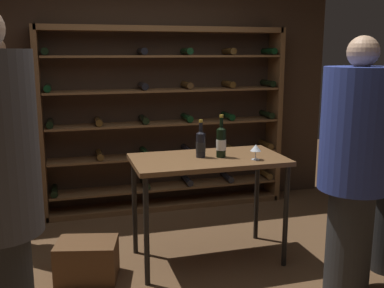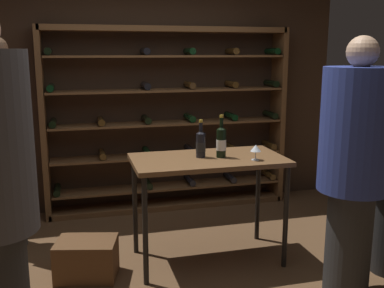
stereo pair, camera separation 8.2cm
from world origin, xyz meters
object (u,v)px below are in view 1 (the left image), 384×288
at_px(person_guest_khaki, 1,135).
at_px(person_bystander_dark_jacket, 355,158).
at_px(wine_bottle_gold_foil, 201,144).
at_px(wine_crate, 87,260).
at_px(wine_rack, 167,121).
at_px(wine_bottle_red_label, 221,142).
at_px(wine_glass_stemmed_right, 256,148).
at_px(tasting_table, 208,168).

bearing_deg(person_guest_khaki, person_bystander_dark_jacket, -75.69).
bearing_deg(person_bystander_dark_jacket, wine_bottle_gold_foil, -117.75).
bearing_deg(wine_crate, wine_rack, 55.80).
height_order(wine_bottle_red_label, wine_glass_stemmed_right, wine_bottle_red_label).
height_order(person_bystander_dark_jacket, wine_bottle_red_label, person_bystander_dark_jacket).
height_order(tasting_table, person_guest_khaki, person_guest_khaki).
xyz_separation_m(tasting_table, wine_bottle_red_label, (0.11, -0.02, 0.23)).
bearing_deg(wine_glass_stemmed_right, person_bystander_dark_jacket, -51.13).
relative_size(wine_rack, wine_crate, 5.85).
distance_m(wine_rack, wine_crate, 2.02).
bearing_deg(wine_rack, wine_crate, -124.20).
bearing_deg(person_guest_khaki, wine_bottle_red_label, -67.18).
distance_m(tasting_table, wine_crate, 1.25).
distance_m(wine_crate, wine_glass_stemmed_right, 1.66).
distance_m(person_guest_khaki, wine_glass_stemmed_right, 2.28).
bearing_deg(tasting_table, wine_bottle_red_label, -8.09).
xyz_separation_m(person_bystander_dark_jacket, wine_bottle_gold_foil, (-0.92, 0.84, -0.01)).
relative_size(tasting_table, wine_bottle_red_label, 3.55).
bearing_deg(person_bystander_dark_jacket, wine_glass_stemmed_right, -126.35).
relative_size(person_bystander_dark_jacket, wine_crate, 4.03).
relative_size(person_bystander_dark_jacket, wine_glass_stemmed_right, 14.79).
bearing_deg(wine_glass_stemmed_right, tasting_table, 152.29).
distance_m(wine_rack, person_bystander_dark_jacket, 2.43).
height_order(wine_rack, wine_bottle_gold_foil, wine_rack).
bearing_deg(person_bystander_dark_jacket, tasting_table, -118.63).
xyz_separation_m(person_guest_khaki, wine_crate, (0.67, -0.82, -0.93)).
bearing_deg(tasting_table, wine_rack, 91.09).
bearing_deg(wine_glass_stemmed_right, wine_bottle_red_label, 145.12).
xyz_separation_m(wine_bottle_red_label, wine_glass_stemmed_right, (0.25, -0.17, -0.04)).
height_order(person_guest_khaki, wine_bottle_gold_foil, person_guest_khaki).
height_order(person_bystander_dark_jacket, wine_glass_stemmed_right, person_bystander_dark_jacket).
height_order(tasting_table, person_bystander_dark_jacket, person_bystander_dark_jacket).
relative_size(person_bystander_dark_jacket, wine_bottle_gold_foil, 5.97).
xyz_separation_m(tasting_table, person_guest_khaki, (-1.73, 0.75, 0.25)).
bearing_deg(person_bystander_dark_jacket, wine_crate, -96.63).
xyz_separation_m(tasting_table, wine_crate, (-1.05, -0.06, -0.68)).
xyz_separation_m(person_guest_khaki, wine_glass_stemmed_right, (2.08, -0.94, -0.05)).
xyz_separation_m(person_guest_khaki, wine_bottle_gold_foil, (1.67, -0.72, -0.03)).
bearing_deg(wine_crate, tasting_table, 3.53).
distance_m(tasting_table, person_guest_khaki, 1.90).
xyz_separation_m(wine_crate, wine_bottle_gold_foil, (0.99, 0.09, 0.89)).
distance_m(person_guest_khaki, wine_crate, 1.41).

